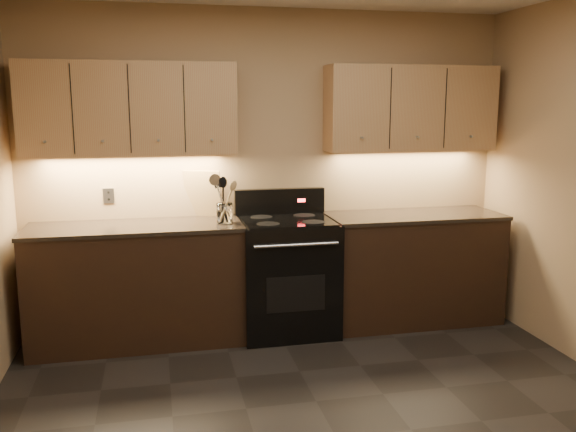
% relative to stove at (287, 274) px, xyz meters
% --- Properties ---
extents(wall_back, '(4.00, 0.04, 2.60)m').
position_rel_stove_xyz_m(wall_back, '(-0.08, 0.32, 0.82)').
color(wall_back, tan).
rests_on(wall_back, ground).
extents(counter_left, '(1.62, 0.62, 0.93)m').
position_rel_stove_xyz_m(counter_left, '(-1.18, 0.02, -0.01)').
color(counter_left, black).
rests_on(counter_left, ground).
extents(counter_right, '(1.46, 0.62, 0.93)m').
position_rel_stove_xyz_m(counter_right, '(1.10, 0.02, -0.01)').
color(counter_right, black).
rests_on(counter_right, ground).
extents(stove, '(0.76, 0.68, 1.14)m').
position_rel_stove_xyz_m(stove, '(0.00, 0.00, 0.00)').
color(stove, black).
rests_on(stove, ground).
extents(upper_cab_left, '(1.60, 0.30, 0.70)m').
position_rel_stove_xyz_m(upper_cab_left, '(-1.18, 0.17, 1.32)').
color(upper_cab_left, tan).
rests_on(upper_cab_left, wall_back).
extents(upper_cab_right, '(1.44, 0.30, 0.70)m').
position_rel_stove_xyz_m(upper_cab_right, '(1.10, 0.17, 1.32)').
color(upper_cab_right, tan).
rests_on(upper_cab_right, wall_back).
extents(outlet_plate, '(0.08, 0.01, 0.12)m').
position_rel_stove_xyz_m(outlet_plate, '(-1.38, 0.31, 0.64)').
color(outlet_plate, '#B2B5BA').
rests_on(outlet_plate, wall_back).
extents(utensil_crock, '(0.14, 0.14, 0.15)m').
position_rel_stove_xyz_m(utensil_crock, '(-0.50, -0.03, 0.52)').
color(utensil_crock, white).
rests_on(utensil_crock, counter_left).
extents(cutting_board, '(0.30, 0.16, 0.38)m').
position_rel_stove_xyz_m(cutting_board, '(-0.64, 0.29, 0.64)').
color(cutting_board, tan).
rests_on(cutting_board, counter_left).
extents(wooden_spoon, '(0.18, 0.09, 0.32)m').
position_rel_stove_xyz_m(wooden_spoon, '(-0.53, -0.04, 0.63)').
color(wooden_spoon, tan).
rests_on(wooden_spoon, utensil_crock).
extents(black_spoon, '(0.06, 0.10, 0.34)m').
position_rel_stove_xyz_m(black_spoon, '(-0.51, -0.02, 0.64)').
color(black_spoon, black).
rests_on(black_spoon, utensil_crock).
extents(black_turner, '(0.16, 0.17, 0.35)m').
position_rel_stove_xyz_m(black_turner, '(-0.48, -0.04, 0.63)').
color(black_turner, black).
rests_on(black_turner, utensil_crock).
extents(steel_spatula, '(0.18, 0.14, 0.39)m').
position_rel_stove_xyz_m(steel_spatula, '(-0.49, -0.02, 0.65)').
color(steel_spatula, silver).
rests_on(steel_spatula, utensil_crock).
extents(steel_skimmer, '(0.22, 0.11, 0.38)m').
position_rel_stove_xyz_m(steel_skimmer, '(-0.46, -0.04, 0.65)').
color(steel_skimmer, silver).
rests_on(steel_skimmer, utensil_crock).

